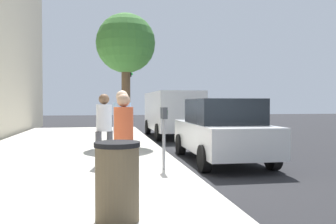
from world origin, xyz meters
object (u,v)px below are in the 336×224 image
Objects in this scene: parked_van_far at (172,111)px; street_tree at (126,45)px; pedestrian_at_meter at (122,124)px; traffic_signal at (127,84)px; parking_officer at (104,123)px; parked_sedan_near at (221,130)px; pedestrian_bystander at (124,131)px; parking_meter at (164,125)px; trash_bin at (117,181)px.

street_tree is at bearing 147.29° from parked_van_far.
traffic_signal is (9.25, -0.71, 1.37)m from pedestrian_at_meter.
parking_officer reaches higher than parked_sedan_near.
parked_sedan_near is at bearing -4.90° from pedestrian_bystander.
parked_van_far reaches higher than parking_meter.
street_tree reaches higher than parking_officer.
parking_officer is at bearing 98.70° from pedestrian_at_meter.
pedestrian_bystander is at bearing 163.97° from parked_van_far.
parking_meter is 0.27× the size of parked_van_far.
parking_officer is at bearing 172.43° from traffic_signal.
street_tree is at bearing 125.18° from parking_officer.
traffic_signal is at bearing -4.33° from trash_bin.
parking_officer is at bearing 56.90° from parking_meter.
pedestrian_bystander is at bearing 140.10° from parking_meter.
pedestrian_bystander is 0.32× the size of parked_van_far.
street_tree is at bearing 175.62° from traffic_signal.
pedestrian_bystander is 0.38× the size of parked_sedan_near.
parked_van_far reaches higher than parked_sedan_near.
pedestrian_at_meter is 3.32m from parked_sedan_near.
parked_sedan_near is at bearing -164.22° from traffic_signal.
pedestrian_bystander is 0.97× the size of parking_officer.
pedestrian_bystander is at bearing 133.65° from parked_sedan_near.
traffic_signal is (8.31, -1.10, 1.41)m from parking_officer.
parking_officer is at bearing 157.98° from parked_van_far.
traffic_signal is at bearing 37.32° from pedestrian_bystander.
traffic_signal is 12.63m from trash_bin.
parking_officer is (0.94, 0.39, -0.04)m from pedestrian_at_meter.
parking_meter is 5.73m from street_tree.
parked_sedan_near is 0.93× the size of street_tree.
pedestrian_at_meter is 0.49× the size of traffic_signal.
street_tree is at bearing 6.07° from parking_meter.
traffic_signal reaches higher than parking_officer.
parked_sedan_near is at bearing 179.99° from parked_van_far.
pedestrian_at_meter is 1.01m from parking_officer.
parked_van_far is at bearing -32.71° from street_tree.
traffic_signal reaches higher than parked_sedan_near.
parked_van_far reaches higher than pedestrian_at_meter.
parking_officer is 0.36× the size of street_tree.
parked_van_far reaches higher than pedestrian_bystander.
pedestrian_bystander is 0.35× the size of street_tree.
parked_sedan_near is (1.60, -1.92, -0.27)m from parking_meter.
pedestrian_bystander is 2.17m from trash_bin.
street_tree is 1.32× the size of traffic_signal.
traffic_signal reaches higher than parked_van_far.
street_tree is at bearing 71.65° from pedestrian_at_meter.
parking_officer is 0.39× the size of parked_sedan_near.
trash_bin is at bearing 165.77° from parked_van_far.
pedestrian_at_meter is at bearing 120.23° from parked_sedan_near.
parked_sedan_near is 5.77m from trash_bin.
parked_sedan_near reaches higher than trash_bin.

